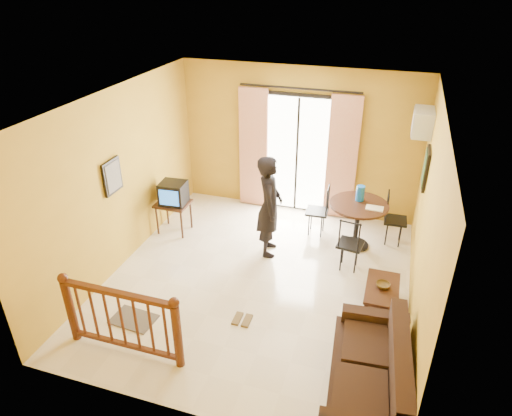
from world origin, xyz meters
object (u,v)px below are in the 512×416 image
(coffee_table, at_px, (381,294))
(standing_person, at_px, (269,206))
(television, at_px, (173,193))
(sofa, at_px, (372,378))
(dining_table, at_px, (358,213))

(coffee_table, distance_m, standing_person, 2.22)
(television, relative_size, coffee_table, 0.58)
(television, bearing_deg, sofa, -39.61)
(sofa, height_order, standing_person, standing_person)
(television, height_order, coffee_table, television)
(television, distance_m, standing_person, 1.81)
(dining_table, bearing_deg, sofa, -80.09)
(sofa, distance_m, standing_person, 3.22)
(television, distance_m, coffee_table, 3.90)
(coffee_table, relative_size, sofa, 0.45)
(television, height_order, sofa, television)
(sofa, relative_size, standing_person, 1.04)
(dining_table, distance_m, standing_person, 1.53)
(television, height_order, standing_person, standing_person)
(television, height_order, dining_table, television)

